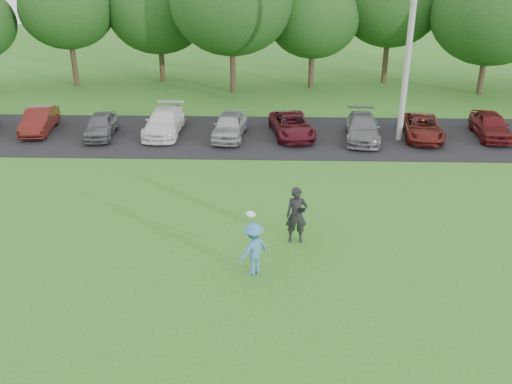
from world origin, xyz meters
TOP-DOWN VIEW (x-y plane):
  - ground at (0.00, 0.00)m, footprint 100.00×100.00m
  - parking_lot at (0.00, 13.00)m, footprint 32.00×6.50m
  - utility_pole at (6.74, 12.70)m, footprint 0.28×0.28m
  - frisbee_player at (0.02, 0.51)m, footprint 1.20×1.19m
  - camera_bystander at (1.35, 2.49)m, footprint 0.71×0.48m
  - parked_cars at (-0.13, 12.99)m, footprint 30.53×4.67m
  - tree_row at (1.51, 22.76)m, footprint 42.39×9.85m

SIDE VIEW (x-z plane):
  - ground at x=0.00m, z-range 0.00..0.00m
  - parking_lot at x=0.00m, z-range 0.00..0.03m
  - parked_cars at x=-0.13m, z-range -0.02..1.24m
  - frisbee_player at x=0.02m, z-range -0.17..1.84m
  - camera_bystander at x=1.35m, z-range 0.00..1.91m
  - utility_pole at x=6.74m, z-range 0.00..9.42m
  - tree_row at x=1.51m, z-range 0.59..9.23m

